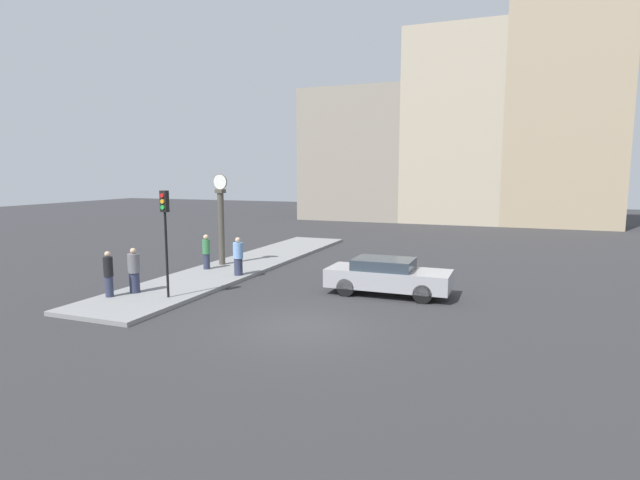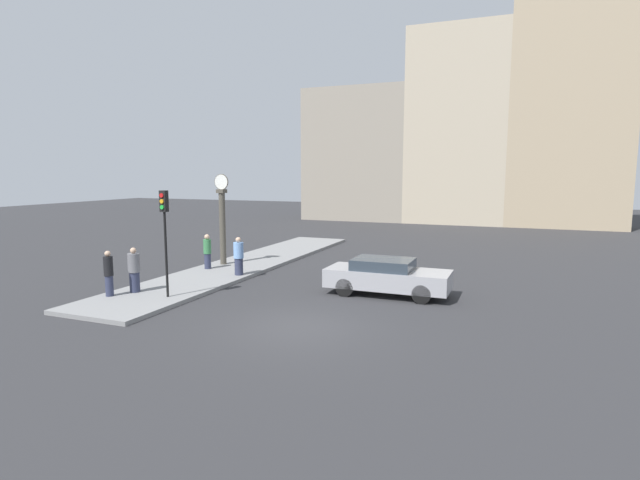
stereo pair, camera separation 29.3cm
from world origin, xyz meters
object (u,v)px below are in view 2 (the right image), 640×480
Objects in this scene: sedan_car at (387,276)px; pedestrian_green_hoodie at (207,252)px; traffic_light_near at (165,221)px; street_clock at (222,220)px; pedestrian_grey_jacket at (134,270)px; pedestrian_black_jacket at (109,273)px; pedestrian_blue_stripe at (239,256)px.

sedan_car is 9.04m from pedestrian_green_hoodie.
traffic_light_near is 0.87× the size of street_clock.
sedan_car is 2.74× the size of pedestrian_grey_jacket.
pedestrian_blue_stripe is (2.40, 5.09, -0.02)m from pedestrian_black_jacket.
traffic_light_near is 2.37× the size of pedestrian_green_hoodie.
pedestrian_blue_stripe is at bearing 64.92° from pedestrian_grey_jacket.
pedestrian_blue_stripe reaches higher than pedestrian_black_jacket.
traffic_light_near is at bearing -151.70° from sedan_car.
sedan_car is at bearing 26.35° from pedestrian_black_jacket.
pedestrian_grey_jacket reaches higher than sedan_car.
traffic_light_near is 6.64m from street_clock.
pedestrian_blue_stripe is (1.99, 4.25, -0.01)m from pedestrian_grey_jacket.
street_clock is 3.19m from pedestrian_blue_stripe.
pedestrian_green_hoodie is (-0.13, 4.95, -0.02)m from pedestrian_grey_jacket.
street_clock is (-1.74, 6.38, -0.59)m from traffic_light_near.
pedestrian_grey_jacket is at bearing 63.96° from pedestrian_black_jacket.
pedestrian_black_jacket is 0.99× the size of pedestrian_grey_jacket.
street_clock is at bearing 105.25° from traffic_light_near.
pedestrian_grey_jacket is (-1.64, 0.14, -1.93)m from traffic_light_near.
pedestrian_grey_jacket is 4.95m from pedestrian_green_hoodie.
pedestrian_black_jacket is 1.00× the size of pedestrian_blue_stripe.
pedestrian_black_jacket is (-0.31, -7.08, -1.34)m from street_clock.
pedestrian_black_jacket is at bearing -153.65° from sedan_car.
pedestrian_green_hoodie is (-1.77, 5.09, -1.95)m from traffic_light_near.
traffic_light_near is 2.30× the size of pedestrian_black_jacket.
pedestrian_green_hoodie is 0.97× the size of pedestrian_blue_stripe.
sedan_car is 1.21× the size of traffic_light_near.
pedestrian_black_jacket is at bearing -115.24° from pedestrian_blue_stripe.
pedestrian_black_jacket is at bearing -161.03° from traffic_light_near.
traffic_light_near reaches higher than pedestrian_blue_stripe.
street_clock is (-8.93, 2.51, 1.60)m from sedan_car.
pedestrian_blue_stripe reaches higher than sedan_car.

